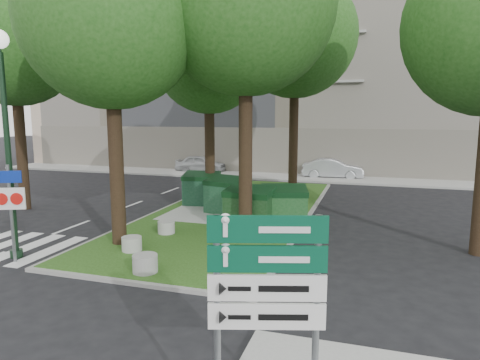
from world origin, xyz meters
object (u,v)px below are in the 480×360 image
at_px(bollard_left, 166,227).
at_px(directional_sign, 267,292).
at_px(dumpster_b, 226,195).
at_px(dumpster_c, 249,209).
at_px(tree_street_left, 15,27).
at_px(traffic_sign_pole, 10,200).
at_px(car_silver, 333,169).
at_px(tree_median_mid, 211,47).
at_px(dumpster_d, 284,207).
at_px(car_white, 201,164).
at_px(dumpster_a, 202,189).
at_px(bollard_right, 145,263).
at_px(litter_bin, 273,199).
at_px(bollard_mid, 132,244).
at_px(street_lamp, 5,118).
at_px(tree_median_far, 298,23).
at_px(tree_median_near_left, 113,1).

distance_m(bollard_left, directional_sign, 9.75).
height_order(dumpster_b, dumpster_c, dumpster_c).
relative_size(tree_street_left, traffic_sign_pole, 4.00).
bearing_deg(car_silver, dumpster_b, 161.39).
height_order(tree_median_mid, dumpster_d, tree_median_mid).
bearing_deg(dumpster_c, car_white, 122.36).
bearing_deg(dumpster_a, car_white, 104.55).
relative_size(tree_street_left, bollard_right, 17.34).
bearing_deg(tree_street_left, dumpster_d, -0.61).
distance_m(dumpster_a, directional_sign, 14.10).
distance_m(dumpster_d, bollard_right, 5.98).
bearing_deg(litter_bin, bollard_left, -116.39).
bearing_deg(litter_bin, car_white, 126.24).
xyz_separation_m(bollard_mid, car_white, (-5.08, 17.56, 0.29)).
height_order(street_lamp, traffic_sign_pole, street_lamp).
xyz_separation_m(tree_median_far, bollard_left, (-2.91, -8.11, -7.99)).
distance_m(bollard_mid, traffic_sign_pole, 3.49).
distance_m(tree_median_far, litter_bin, 8.42).
bearing_deg(bollard_mid, dumpster_b, 79.28).
bearing_deg(tree_median_mid, directional_sign, -66.36).
distance_m(tree_median_far, car_silver, 10.59).
height_order(traffic_sign_pole, car_white, traffic_sign_pole).
bearing_deg(directional_sign, traffic_sign_pole, 135.76).
relative_size(dumpster_c, car_white, 0.47).
relative_size(bollard_left, directional_sign, 0.20).
bearing_deg(dumpster_b, street_lamp, -106.89).
distance_m(dumpster_b, traffic_sign_pole, 8.06).
height_order(dumpster_a, directional_sign, directional_sign).
relative_size(dumpster_d, litter_bin, 2.56).
distance_m(tree_median_near_left, tree_median_far, 10.24).
relative_size(litter_bin, traffic_sign_pole, 0.26).
xyz_separation_m(dumpster_a, directional_sign, (6.09, -12.67, 1.17)).
xyz_separation_m(tree_median_far, litter_bin, (-0.40, -3.06, -7.84)).
height_order(litter_bin, car_silver, car_silver).
relative_size(tree_median_mid, traffic_sign_pole, 3.64).
height_order(dumpster_b, bollard_mid, dumpster_b).
bearing_deg(traffic_sign_pole, dumpster_a, 51.89).
bearing_deg(bollard_right, dumpster_a, 102.56).
bearing_deg(car_silver, dumpster_d, 174.33).
xyz_separation_m(dumpster_a, car_silver, (4.79, 10.57, -0.18)).
height_order(bollard_right, bollard_mid, bollard_right).
height_order(dumpster_b, bollard_left, dumpster_b).
relative_size(tree_street_left, bollard_left, 19.07).
bearing_deg(tree_median_far, dumpster_c, -93.16).
height_order(tree_median_mid, dumpster_a, tree_median_mid).
bearing_deg(dumpster_d, bollard_right, -130.31).
height_order(bollard_right, litter_bin, litter_bin).
xyz_separation_m(dumpster_a, bollard_mid, (0.56, -6.73, -0.49)).
relative_size(bollard_mid, street_lamp, 0.09).
bearing_deg(car_silver, tree_median_mid, 153.07).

